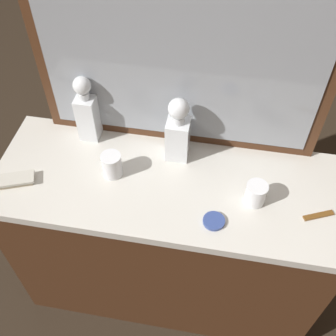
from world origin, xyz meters
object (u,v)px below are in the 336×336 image
(tortoiseshell_comb, at_px, (318,215))
(crystal_decanter_rear, at_px, (178,134))
(crystal_tumbler_far_right, at_px, (256,194))
(crystal_decanter_right, at_px, (88,114))
(porcelain_dish, at_px, (214,221))
(crystal_tumbler_left, at_px, (112,166))
(silver_brush_left, at_px, (12,181))

(tortoiseshell_comb, bearing_deg, crystal_decanter_rear, 159.29)
(crystal_tumbler_far_right, bearing_deg, crystal_decanter_right, 162.09)
(porcelain_dish, height_order, tortoiseshell_comb, porcelain_dish)
(crystal_tumbler_left, distance_m, porcelain_dish, 0.43)
(crystal_tumbler_far_right, distance_m, crystal_tumbler_left, 0.53)
(crystal_tumbler_far_right, distance_m, silver_brush_left, 0.88)
(crystal_tumbler_far_right, relative_size, silver_brush_left, 0.49)
(crystal_decanter_rear, relative_size, porcelain_dish, 3.61)
(crystal_decanter_right, bearing_deg, crystal_decanter_rear, -6.66)
(crystal_tumbler_left, bearing_deg, crystal_decanter_right, 127.67)
(crystal_tumbler_far_right, bearing_deg, porcelain_dish, -138.94)
(crystal_tumbler_far_right, xyz_separation_m, tortoiseshell_comb, (0.22, -0.03, -0.04))
(crystal_decanter_right, height_order, porcelain_dish, crystal_decanter_right)
(crystal_decanter_rear, xyz_separation_m, tortoiseshell_comb, (0.53, -0.20, -0.11))
(crystal_tumbler_far_right, xyz_separation_m, silver_brush_left, (-0.88, -0.07, -0.03))
(porcelain_dish, bearing_deg, silver_brush_left, 176.89)
(crystal_decanter_right, height_order, tortoiseshell_comb, crystal_decanter_right)
(crystal_decanter_rear, distance_m, crystal_tumbler_far_right, 0.36)
(tortoiseshell_comb, bearing_deg, silver_brush_left, -177.53)
(crystal_decanter_right, xyz_separation_m, tortoiseshell_comb, (0.89, -0.24, -0.11))
(porcelain_dish, distance_m, tortoiseshell_comb, 0.36)
(crystal_decanter_rear, distance_m, porcelain_dish, 0.35)
(porcelain_dish, bearing_deg, tortoiseshell_comb, 14.03)
(crystal_tumbler_left, xyz_separation_m, tortoiseshell_comb, (0.75, -0.06, -0.04))
(crystal_decanter_rear, relative_size, tortoiseshell_comb, 2.52)
(crystal_tumbler_left, height_order, porcelain_dish, crystal_tumbler_left)
(crystal_tumbler_far_right, xyz_separation_m, porcelain_dish, (-0.13, -0.11, -0.03))
(crystal_decanter_rear, height_order, crystal_tumbler_far_right, crystal_decanter_rear)
(crystal_tumbler_left, relative_size, porcelain_dish, 1.26)
(crystal_decanter_rear, height_order, silver_brush_left, crystal_decanter_rear)
(crystal_tumbler_far_right, height_order, crystal_tumbler_left, crystal_tumbler_left)
(crystal_decanter_rear, xyz_separation_m, silver_brush_left, (-0.58, -0.25, -0.10))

